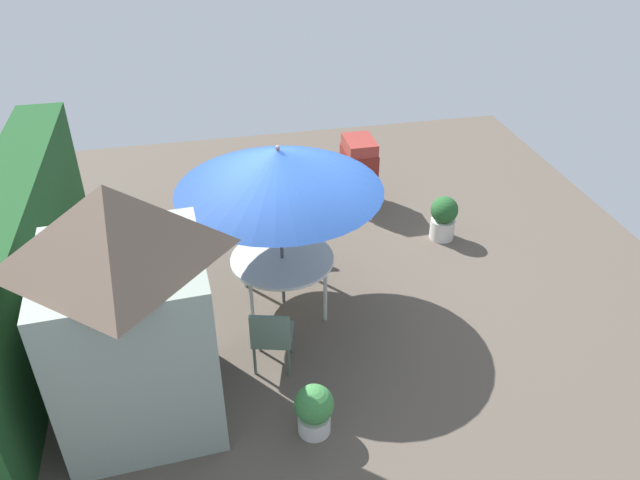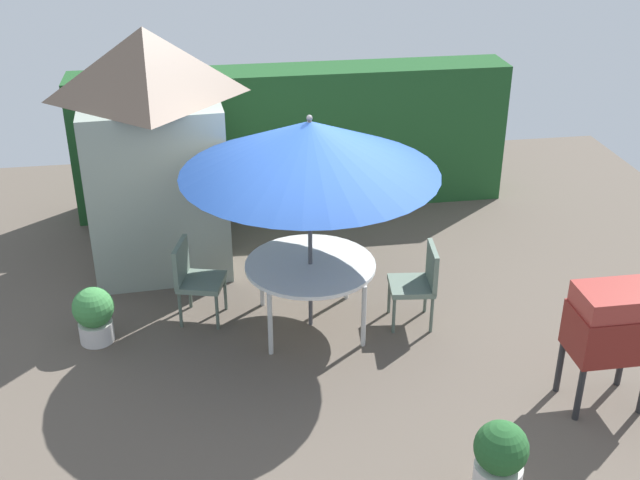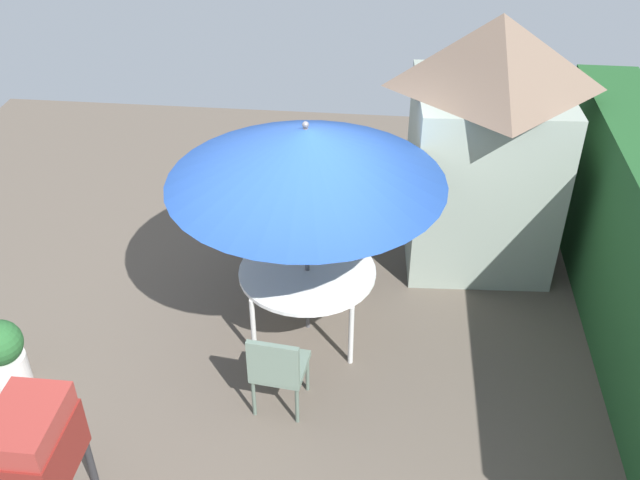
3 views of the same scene
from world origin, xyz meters
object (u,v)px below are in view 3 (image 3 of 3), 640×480
(patio_table, at_px, (307,274))
(chair_near_shed, at_px, (278,367))
(potted_plant_by_shed, at_px, (3,353))
(garden_shed, at_px, (486,141))
(potted_plant_by_grill, at_px, (332,191))
(bbq_grill, at_px, (33,446))
(patio_umbrella, at_px, (306,155))
(chair_far_side, at_px, (349,223))

(patio_table, height_order, chair_near_shed, chair_near_shed)
(patio_table, bearing_deg, potted_plant_by_shed, -68.15)
(chair_near_shed, bearing_deg, garden_shed, 145.05)
(potted_plant_by_grill, bearing_deg, potted_plant_by_shed, -39.60)
(patio_table, relative_size, chair_near_shed, 1.51)
(potted_plant_by_grill, bearing_deg, bbq_grill, -20.35)
(garden_shed, distance_m, potted_plant_by_grill, 2.18)
(patio_umbrella, xyz_separation_m, bbq_grill, (2.45, -1.71, -1.18))
(garden_shed, relative_size, potted_plant_by_grill, 4.64)
(chair_near_shed, bearing_deg, patio_umbrella, 173.62)
(bbq_grill, bearing_deg, potted_plant_by_grill, 159.65)
(garden_shed, height_order, patio_umbrella, garden_shed)
(potted_plant_by_shed, relative_size, potted_plant_by_grill, 1.18)
(chair_near_shed, relative_size, potted_plant_by_grill, 1.46)
(potted_plant_by_shed, bearing_deg, patio_table, 111.85)
(garden_shed, distance_m, chair_near_shed, 3.47)
(chair_near_shed, height_order, potted_plant_by_grill, chair_near_shed)
(potted_plant_by_shed, xyz_separation_m, potted_plant_by_grill, (-3.34, 2.76, -0.05))
(chair_far_side, xyz_separation_m, potted_plant_by_grill, (-1.03, -0.29, -0.20))
(chair_near_shed, relative_size, potted_plant_by_shed, 1.24)
(patio_table, bearing_deg, garden_shed, 131.68)
(chair_near_shed, height_order, potted_plant_by_shed, chair_near_shed)
(patio_umbrella, distance_m, bbq_grill, 3.21)
(patio_table, distance_m, patio_umbrella, 1.33)
(garden_shed, xyz_separation_m, chair_near_shed, (2.74, -1.91, -0.94))
(patio_table, distance_m, bbq_grill, 2.99)
(patio_umbrella, height_order, chair_far_side, patio_umbrella)
(patio_umbrella, xyz_separation_m, chair_far_side, (-1.22, 0.33, -1.50))
(chair_far_side, bearing_deg, patio_umbrella, -15.08)
(patio_umbrella, xyz_separation_m, potted_plant_by_grill, (-2.25, 0.04, -1.70))
(chair_near_shed, xyz_separation_m, potted_plant_by_grill, (-3.39, 0.17, -0.20))
(garden_shed, distance_m, patio_umbrella, 2.45)
(garden_shed, height_order, chair_near_shed, garden_shed)
(patio_umbrella, relative_size, potted_plant_by_shed, 3.55)
(garden_shed, height_order, chair_far_side, garden_shed)
(chair_far_side, distance_m, potted_plant_by_shed, 3.83)
(potted_plant_by_shed, bearing_deg, chair_far_side, 127.10)
(potted_plant_by_shed, bearing_deg, bbq_grill, 36.81)
(bbq_grill, height_order, potted_plant_by_shed, bbq_grill)
(patio_table, bearing_deg, patio_umbrella, 53.13)
(patio_table, relative_size, chair_far_side, 1.51)
(patio_umbrella, xyz_separation_m, chair_near_shed, (1.15, -0.13, -1.50))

